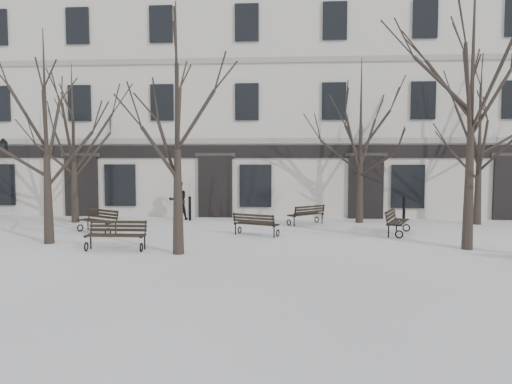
# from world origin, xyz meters

# --- Properties ---
(ground) EXTENTS (100.00, 100.00, 0.00)m
(ground) POSITION_xyz_m (0.00, 0.00, 0.00)
(ground) COLOR white
(ground) RESTS_ON ground
(building) EXTENTS (40.40, 10.20, 11.40)m
(building) POSITION_xyz_m (0.00, 12.96, 5.52)
(building) COLOR #BCB6AE
(building) RESTS_ON ground
(tree_0) EXTENTS (4.92, 4.92, 7.03)m
(tree_0) POSITION_xyz_m (-7.94, 0.58, 4.39)
(tree_0) COLOR black
(tree_0) RESTS_ON ground
(tree_1) EXTENTS (5.15, 5.15, 7.36)m
(tree_1) POSITION_xyz_m (-3.24, -0.84, 4.60)
(tree_1) COLOR black
(tree_1) RESTS_ON ground
(tree_2) EXTENTS (6.37, 6.37, 9.10)m
(tree_2) POSITION_xyz_m (5.59, 0.54, 5.69)
(tree_2) COLOR black
(tree_2) RESTS_ON ground
(tree_4) EXTENTS (4.81, 4.81, 6.87)m
(tree_4) POSITION_xyz_m (-9.35, 5.72, 4.29)
(tree_4) COLOR black
(tree_4) RESTS_ON ground
(tree_5) EXTENTS (4.95, 4.95, 7.07)m
(tree_5) POSITION_xyz_m (3.05, 6.55, 4.42)
(tree_5) COLOR black
(tree_5) RESTS_ON ground
(tree_6) EXTENTS (4.85, 4.85, 6.93)m
(tree_6) POSITION_xyz_m (7.96, 6.35, 4.33)
(tree_6) COLOR black
(tree_6) RESTS_ON ground
(bench_0) EXTENTS (1.82, 0.69, 0.91)m
(bench_0) POSITION_xyz_m (-5.29, -0.40, 0.50)
(bench_0) COLOR black
(bench_0) RESTS_ON ground
(bench_1) EXTENTS (1.73, 1.16, 0.83)m
(bench_1) POSITION_xyz_m (-1.19, 2.65, 0.45)
(bench_1) COLOR black
(bench_1) RESTS_ON ground
(bench_3) EXTENTS (1.80, 1.43, 0.88)m
(bench_3) POSITION_xyz_m (-7.19, 2.96, 0.48)
(bench_3) COLOR black
(bench_3) RESTS_ON ground
(bench_4) EXTENTS (1.63, 1.52, 0.84)m
(bench_4) POSITION_xyz_m (0.74, 5.71, 0.46)
(bench_4) COLOR black
(bench_4) RESTS_ON ground
(bench_5) EXTENTS (1.26, 1.94, 0.93)m
(bench_5) POSITION_xyz_m (3.97, 3.35, 0.51)
(bench_5) COLOR black
(bench_5) RESTS_ON ground
(bollard_a) EXTENTS (0.14, 0.14, 1.10)m
(bollard_a) POSITION_xyz_m (-4.47, 6.68, 0.59)
(bollard_a) COLOR black
(bollard_a) RESTS_ON ground
(bollard_b) EXTENTS (0.15, 0.15, 1.17)m
(bollard_b) POSITION_xyz_m (4.92, 6.42, 0.62)
(bollard_b) COLOR black
(bollard_b) RESTS_ON ground
(pedestrian_b) EXTENTS (1.07, 0.98, 1.79)m
(pedestrian_b) POSITION_xyz_m (-5.03, 6.87, 0.00)
(pedestrian_b) COLOR black
(pedestrian_b) RESTS_ON ground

